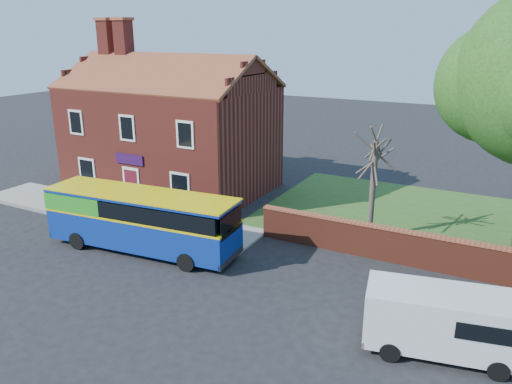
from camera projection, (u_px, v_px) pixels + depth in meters
The scene contains 9 objects.
ground at pixel (142, 286), 20.14m from camera, with size 120.00×120.00×0.00m, color black.
pavement at pixel (112, 213), 28.08m from camera, with size 18.00×3.50×0.12m, color gray.
kerb at pixel (89, 223), 26.60m from camera, with size 18.00×0.15×0.14m, color slate.
grass_strip at pixel (512, 234), 25.25m from camera, with size 26.00×12.00×0.04m, color #426B28.
shop_building at pixel (171, 136), 31.88m from camera, with size 12.30×8.13×10.50m.
boundary_wall at pixel (509, 267), 19.97m from camera, with size 22.00×0.38×1.60m.
bus at pixel (136, 217), 23.08m from camera, with size 9.41×3.15×2.82m.
van_near at pixel (445, 320), 15.62m from camera, with size 5.12×2.83×2.12m.
bare_tree at pixel (373, 185), 24.04m from camera, with size 2.01×2.39×5.35m.
Camera 1 is at (12.51, -13.73, 9.82)m, focal length 35.00 mm.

